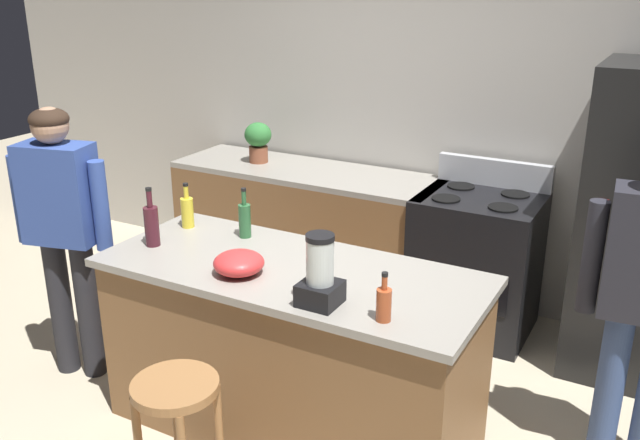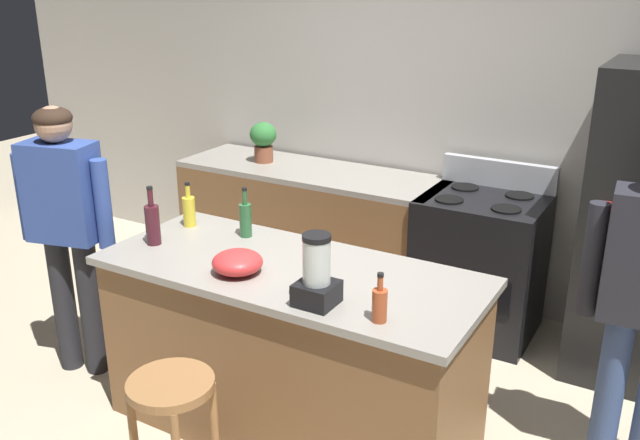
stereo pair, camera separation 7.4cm
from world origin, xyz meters
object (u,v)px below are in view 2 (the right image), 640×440
object	(u,v)px
bottle_wine	(153,223)
kitchen_island	(290,350)
bar_stool	(173,415)
stove_range	(479,264)
potted_plant	(263,139)
bottle_olive_oil	(245,219)
bottle_cooking_sauce	(380,304)
bottle_soda	(189,210)
person_by_island_left	(66,218)
mixing_bowl	(237,262)
blender_appliance	(317,275)

from	to	relation	value
bottle_wine	kitchen_island	bearing A→B (deg)	7.30
bar_stool	stove_range	bearing A→B (deg)	76.45
potted_plant	bottle_olive_oil	xyz separation A→B (m)	(0.79, -1.32, -0.07)
kitchen_island	bar_stool	world-z (taller)	kitchen_island
kitchen_island	bottle_cooking_sauce	bearing A→B (deg)	-23.88
kitchen_island	stove_range	bearing A→B (deg)	72.00
potted_plant	bottle_soda	bearing A→B (deg)	-72.65
stove_range	bar_stool	xyz separation A→B (m)	(-0.56, -2.33, 0.08)
bottle_wine	bottle_olive_oil	bearing A→B (deg)	43.29
kitchen_island	potted_plant	distance (m)	2.07
person_by_island_left	bottle_olive_oil	size ratio (longest dim) A/B	5.81
stove_range	bar_stool	distance (m)	2.39
kitchen_island	bottle_olive_oil	xyz separation A→B (m)	(-0.43, 0.23, 0.56)
kitchen_island	bottle_wine	distance (m)	0.97
mixing_bowl	bar_stool	bearing A→B (deg)	-79.88
bottle_wine	bottle_cooking_sauce	world-z (taller)	bottle_wine
person_by_island_left	bar_stool	world-z (taller)	person_by_island_left
potted_plant	stove_range	bearing A→B (deg)	-0.86
person_by_island_left	stove_range	bearing A→B (deg)	41.35
bottle_soda	mixing_bowl	world-z (taller)	bottle_soda
kitchen_island	bar_stool	size ratio (longest dim) A/B	2.68
stove_range	bottle_cooking_sauce	xyz separation A→B (m)	(0.12, -1.80, 0.53)
bottle_cooking_sauce	bar_stool	bearing A→B (deg)	-141.99
bottle_olive_oil	mixing_bowl	xyz separation A→B (m)	(0.25, -0.41, -0.05)
blender_appliance	bottle_olive_oil	world-z (taller)	blender_appliance
potted_plant	bottle_wine	size ratio (longest dim) A/B	0.95
person_by_island_left	mixing_bowl	size ratio (longest dim) A/B	6.58
blender_appliance	bottle_soda	world-z (taller)	blender_appliance
blender_appliance	bottle_wine	world-z (taller)	blender_appliance
potted_plant	bottle_cooking_sauce	distance (m)	2.58
stove_range	blender_appliance	distance (m)	1.89
stove_range	bottle_olive_oil	bearing A→B (deg)	-125.49
stove_range	person_by_island_left	bearing A→B (deg)	-138.65
bar_stool	person_by_island_left	bearing A→B (deg)	153.72
mixing_bowl	blender_appliance	bearing A→B (deg)	-10.46
kitchen_island	bottle_cooking_sauce	world-z (taller)	bottle_cooking_sauce
mixing_bowl	bottle_wine	bearing A→B (deg)	172.73
bottle_soda	stove_range	bearing A→B (deg)	45.69
potted_plant	person_by_island_left	bearing A→B (deg)	-96.25
blender_appliance	bottle_wine	distance (m)	1.10
bar_stool	bottle_wine	size ratio (longest dim) A/B	2.26
bottle_wine	bottle_soda	world-z (taller)	bottle_wine
potted_plant	mixing_bowl	bearing A→B (deg)	-59.01
bar_stool	bottle_wine	distance (m)	1.11
bar_stool	bottle_soda	xyz separation A→B (m)	(-0.73, 1.01, 0.47)
bottle_wine	person_by_island_left	bearing A→B (deg)	-176.06
bottle_soda	bottle_cooking_sauce	distance (m)	1.48
blender_appliance	bottle_wine	size ratio (longest dim) A/B	1.02
blender_appliance	bottle_cooking_sauce	bearing A→B (deg)	-0.86
bottle_cooking_sauce	bottle_soda	bearing A→B (deg)	161.30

